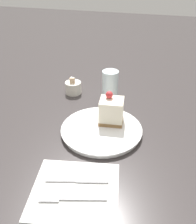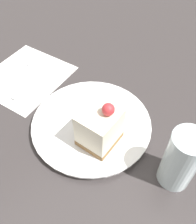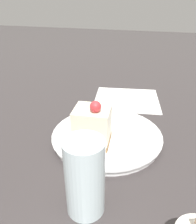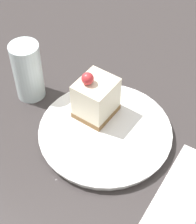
{
  "view_description": "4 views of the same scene",
  "coord_description": "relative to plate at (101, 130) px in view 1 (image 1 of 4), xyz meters",
  "views": [
    {
      "loc": [
        -0.59,
        -0.19,
        0.49
      ],
      "look_at": [
        0.05,
        -0.01,
        0.07
      ],
      "focal_mm": 40.0,
      "sensor_mm": 36.0,
      "label": 1
    },
    {
      "loc": [
        0.28,
        -0.26,
        0.45
      ],
      "look_at": [
        0.06,
        -0.02,
        0.06
      ],
      "focal_mm": 40.0,
      "sensor_mm": 36.0,
      "label": 2
    },
    {
      "loc": [
        0.46,
        0.08,
        0.3
      ],
      "look_at": [
        0.05,
        -0.05,
        0.08
      ],
      "focal_mm": 35.0,
      "sensor_mm": 36.0,
      "label": 3
    },
    {
      "loc": [
        -0.26,
        0.33,
        0.58
      ],
      "look_at": [
        0.05,
        -0.01,
        0.08
      ],
      "focal_mm": 60.0,
      "sensor_mm": 36.0,
      "label": 4
    }
  ],
  "objects": [
    {
      "name": "napkin",
      "position": [
        -0.25,
        0.0,
        -0.01
      ],
      "size": [
        0.23,
        0.24,
        0.0
      ],
      "rotation": [
        0.0,
        0.0,
        0.18
      ],
      "color": "white",
      "rests_on": "ground_plane"
    },
    {
      "name": "drinking_glass",
      "position": [
        0.2,
        0.02,
        0.06
      ],
      "size": [
        0.06,
        0.06,
        0.13
      ],
      "color": "silver",
      "rests_on": "ground_plane"
    },
    {
      "name": "sugar_bowl",
      "position": [
        0.23,
        0.18,
        0.02
      ],
      "size": [
        0.07,
        0.07,
        0.07
      ],
      "color": "silver",
      "rests_on": "ground_plane"
    },
    {
      "name": "ground_plane",
      "position": [
        -0.04,
        0.03,
        -0.01
      ],
      "size": [
        4.0,
        4.0,
        0.0
      ],
      "primitive_type": "plane",
      "color": "#383333"
    },
    {
      "name": "knife",
      "position": [
        -0.21,
        -0.01,
        -0.0
      ],
      "size": [
        0.05,
        0.16,
        0.0
      ],
      "rotation": [
        0.0,
        0.0,
        0.26
      ],
      "color": "silver",
      "rests_on": "napkin"
    },
    {
      "name": "cake_slice",
      "position": [
        0.04,
        -0.02,
        0.05
      ],
      "size": [
        0.08,
        0.08,
        0.11
      ],
      "rotation": [
        0.0,
        0.0,
        0.12
      ],
      "color": "olive",
      "rests_on": "plate"
    },
    {
      "name": "plate",
      "position": [
        0.0,
        0.0,
        0.0
      ],
      "size": [
        0.26,
        0.26,
        0.02
      ],
      "color": "white",
      "rests_on": "ground_plane"
    },
    {
      "name": "fork",
      "position": [
        -0.28,
        0.01,
        -0.0
      ],
      "size": [
        0.06,
        0.16,
        0.0
      ],
      "rotation": [
        0.0,
        0.0,
        0.26
      ],
      "color": "silver",
      "rests_on": "napkin"
    }
  ]
}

